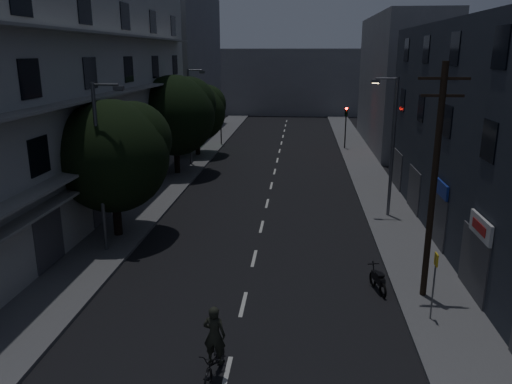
% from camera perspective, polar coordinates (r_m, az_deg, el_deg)
% --- Properties ---
extents(ground, '(160.00, 160.00, 0.00)m').
position_cam_1_polar(ground, '(37.14, 1.81, 0.93)').
color(ground, black).
rests_on(ground, ground).
extents(sidewalk_left, '(3.00, 90.00, 0.15)m').
position_cam_1_polar(sidewalk_left, '(38.27, -9.47, 1.28)').
color(sidewalk_left, '#565659').
rests_on(sidewalk_left, ground).
extents(sidewalk_right, '(3.00, 90.00, 0.15)m').
position_cam_1_polar(sidewalk_right, '(37.45, 13.34, 0.75)').
color(sidewalk_right, '#565659').
rests_on(sidewalk_right, ground).
extents(lane_markings, '(0.15, 60.50, 0.01)m').
position_cam_1_polar(lane_markings, '(43.20, 2.31, 3.03)').
color(lane_markings, beige).
rests_on(lane_markings, ground).
extents(building_left, '(7.00, 36.00, 14.00)m').
position_cam_1_polar(building_left, '(32.19, -21.07, 10.29)').
color(building_left, '#ADADA8').
rests_on(building_left, ground).
extents(building_right, '(6.19, 28.00, 11.00)m').
position_cam_1_polar(building_right, '(27.05, 26.77, 5.62)').
color(building_right, '#292D37').
rests_on(building_right, ground).
extents(building_far_left, '(6.00, 20.00, 16.00)m').
position_cam_1_polar(building_far_left, '(60.53, -8.53, 14.13)').
color(building_far_left, slate).
rests_on(building_far_left, ground).
extents(building_far_right, '(6.00, 20.00, 13.00)m').
position_cam_1_polar(building_far_right, '(53.86, 16.15, 11.93)').
color(building_far_right, slate).
rests_on(building_far_right, ground).
extents(building_far_end, '(24.00, 8.00, 10.00)m').
position_cam_1_polar(building_far_end, '(81.01, 3.79, 12.48)').
color(building_far_end, slate).
rests_on(building_far_end, ground).
extents(tree_near, '(5.74, 5.74, 7.08)m').
position_cam_1_polar(tree_near, '(26.36, -15.95, 4.44)').
color(tree_near, black).
rests_on(tree_near, sidewalk_left).
extents(tree_mid, '(6.23, 6.23, 7.67)m').
position_cam_1_polar(tree_mid, '(39.73, -9.13, 8.97)').
color(tree_mid, black).
rests_on(tree_mid, sidewalk_left).
extents(tree_far, '(5.33, 5.33, 6.59)m').
position_cam_1_polar(tree_far, '(47.08, -6.73, 9.26)').
color(tree_far, black).
rests_on(tree_far, sidewalk_left).
extents(traffic_signal_far_right, '(0.28, 0.37, 4.10)m').
position_cam_1_polar(traffic_signal_far_right, '(50.69, 10.24, 8.23)').
color(traffic_signal_far_right, black).
rests_on(traffic_signal_far_right, sidewalk_right).
extents(traffic_signal_far_left, '(0.28, 0.37, 4.10)m').
position_cam_1_polar(traffic_signal_far_left, '(52.37, -4.06, 8.67)').
color(traffic_signal_far_left, black).
rests_on(traffic_signal_far_left, sidewalk_left).
extents(street_lamp_left_near, '(1.51, 0.25, 8.00)m').
position_cam_1_polar(street_lamp_left_near, '(24.33, -17.26, 3.49)').
color(street_lamp_left_near, '#505357').
rests_on(street_lamp_left_near, sidewalk_left).
extents(street_lamp_right, '(1.51, 0.25, 8.00)m').
position_cam_1_polar(street_lamp_right, '(29.57, 15.19, 5.70)').
color(street_lamp_right, '#57585E').
rests_on(street_lamp_right, sidewalk_right).
extents(street_lamp_left_far, '(1.51, 0.25, 8.00)m').
position_cam_1_polar(street_lamp_left_far, '(42.74, -7.48, 9.03)').
color(street_lamp_left_far, '#515258').
rests_on(street_lamp_left_far, sidewalk_left).
extents(utility_pole, '(1.80, 0.24, 9.00)m').
position_cam_1_polar(utility_pole, '(19.72, 19.69, 1.35)').
color(utility_pole, black).
rests_on(utility_pole, sidewalk_right).
extents(bus_stop_sign, '(0.06, 0.35, 2.52)m').
position_cam_1_polar(bus_stop_sign, '(18.90, 19.75, -8.85)').
color(bus_stop_sign, '#595B60').
rests_on(bus_stop_sign, sidewalk_right).
extents(motorcycle, '(0.63, 1.68, 1.10)m').
position_cam_1_polar(motorcycle, '(21.28, 13.77, -9.85)').
color(motorcycle, black).
rests_on(motorcycle, ground).
extents(cyclist, '(0.90, 1.92, 2.35)m').
position_cam_1_polar(cyclist, '(15.64, -4.72, -17.93)').
color(cyclist, black).
rests_on(cyclist, ground).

